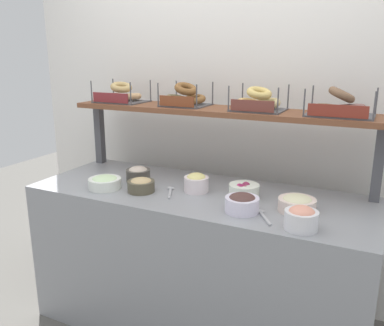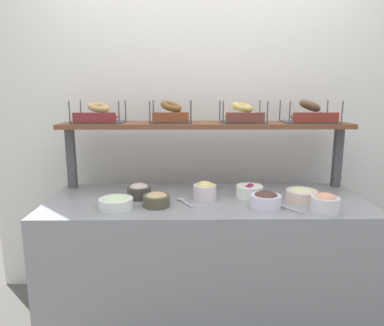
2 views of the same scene
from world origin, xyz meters
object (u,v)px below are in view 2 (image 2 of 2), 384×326
Objects in this scene: bowl_tuna_salad at (139,191)px; bagel_basket_poppy at (309,115)px; bowl_chocolate_spread at (266,200)px; bagel_basket_cinnamon_raisin at (171,115)px; bowl_beet_salad at (249,191)px; bagel_basket_sesame at (99,116)px; bowl_scallion_spread at (116,202)px; bagel_basket_plain at (242,115)px; bowl_lox_spread at (325,203)px; serving_spoon_near_plate at (183,201)px; bowl_hummus at (157,199)px; serving_spoon_by_edge at (285,207)px; bowl_potato_salad at (302,194)px; bowl_egg_salad at (205,190)px.

bagel_basket_poppy reaches higher than bowl_tuna_salad.
bowl_chocolate_spread is 0.63× the size of bagel_basket_cinnamon_raisin.
bowl_beet_salad is 0.65m from bagel_basket_poppy.
bowl_beet_salad is at bearing -14.80° from bagel_basket_sesame.
bowl_scallion_spread is 0.64× the size of bagel_basket_plain.
bagel_basket_poppy reaches higher than bowl_lox_spread.
bowl_beet_salad is 0.98× the size of serving_spoon_near_plate.
bowl_hummus is 0.19m from bowl_tuna_salad.
serving_spoon_near_plate is at bearing 168.52° from serving_spoon_by_edge.
bowl_potato_salad is 0.30m from bowl_beet_salad.
bowl_lox_spread is at bearing -13.66° from serving_spoon_near_plate.
serving_spoon_by_edge is at bearing -135.76° from bowl_potato_salad.
bowl_scallion_spread is 0.81m from bowl_chocolate_spread.
serving_spoon_near_plate is at bearing 166.34° from bowl_lox_spread.
bowl_egg_salad is at bearing -174.68° from bowl_beet_salad.
bagel_basket_poppy is at bearing -1.29° from bagel_basket_cinnamon_raisin.
bowl_tuna_salad reaches higher than serving_spoon_by_edge.
bagel_basket_cinnamon_raisin reaches higher than bowl_scallion_spread.
bowl_tuna_salad is 0.89× the size of bowl_beet_salad.
serving_spoon_near_plate is (-0.45, 0.11, -0.04)m from bowl_chocolate_spread.
bagel_basket_cinnamon_raisin reaches higher than bowl_chocolate_spread.
bowl_egg_salad is 0.93× the size of bowl_lox_spread.
bowl_chocolate_spread reaches higher than bowl_beet_salad.
serving_spoon_near_plate is (-0.69, -0.02, -0.03)m from bowl_potato_salad.
bagel_basket_sesame is at bearing 157.86° from bowl_egg_salad.
bagel_basket_plain is (-0.31, 0.32, 0.44)m from bowl_potato_salad.
serving_spoon_near_plate is (-0.40, -0.08, -0.03)m from bowl_beet_salad.
bowl_chocolate_spread is 0.74m from bowl_tuna_salad.
bagel_basket_poppy is at bearing -1.20° from bagel_basket_plain.
bowl_potato_salad is 0.55m from bagel_basket_poppy.
serving_spoon_by_edge is 0.46× the size of bagel_basket_poppy.
bowl_chocolate_spread is at bearing -40.41° from bagel_basket_cinnamon_raisin.
bagel_basket_plain reaches higher than bowl_lox_spread.
bagel_basket_poppy is (0.12, 0.31, 0.44)m from bowl_potato_salad.
bagel_basket_plain is at bearing 21.67° from bowl_tuna_salad.
bagel_basket_poppy is at bearing 21.92° from serving_spoon_near_plate.
bowl_lox_spread is at bearing -14.54° from bowl_tuna_salad.
serving_spoon_near_plate is 0.57× the size of bagel_basket_plain.
bowl_egg_salad reaches higher than bowl_lox_spread.
bowl_potato_salad reaches higher than bowl_hummus.
bowl_scallion_spread is 0.38m from serving_spoon_near_plate.
bagel_basket_plain is (0.25, 0.28, 0.43)m from bowl_egg_salad.
bagel_basket_cinnamon_raisin reaches higher than bowl_beet_salad.
bagel_basket_plain is 0.43m from bagel_basket_poppy.
bowl_beet_salad is at bearing 14.38° from bowl_scallion_spread.
bagel_basket_plain is at bearing 30.98° from bowl_scallion_spread.
bowl_potato_salad is 0.19m from serving_spoon_by_edge.
serving_spoon_near_plate is (-0.13, -0.06, -0.05)m from bowl_egg_salad.
bowl_lox_spread is (1.01, -0.26, 0.01)m from bowl_tuna_salad.
bowl_egg_salad is 0.47× the size of bagel_basket_plain.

